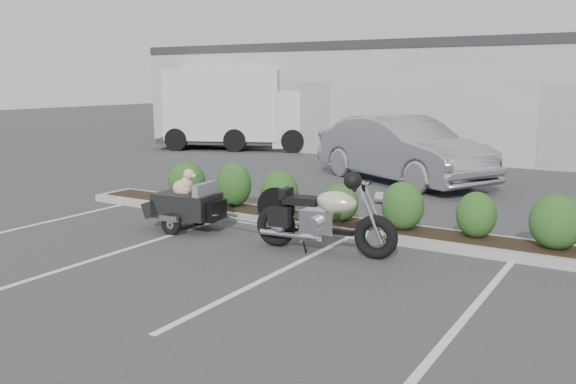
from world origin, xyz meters
The scene contains 8 objects.
ground centered at (0.00, 0.00, 0.00)m, with size 90.00×90.00×0.00m, color #38383A.
planter_kerb centered at (1.00, 2.20, 0.07)m, with size 12.00×1.00×0.15m, color #9E9E93.
building centered at (0.00, 17.00, 2.00)m, with size 26.00×10.00×4.00m, color #9EA099.
motorcycle centered at (1.25, 0.74, 0.54)m, with size 2.37×0.85×1.36m.
pet_trailer centered at (-1.54, 0.76, 0.48)m, with size 1.91×1.07×1.13m.
sedan centered at (-0.13, 7.71, 0.87)m, with size 1.84×5.28×1.74m, color #ADADB4.
dumpster centered at (-0.95, 8.49, 0.57)m, with size 1.98×1.63×1.12m.
delivery_truck centered at (-8.27, 12.07, 1.46)m, with size 6.96×4.57×3.05m.
Camera 1 is at (5.58, -7.42, 2.66)m, focal length 38.00 mm.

